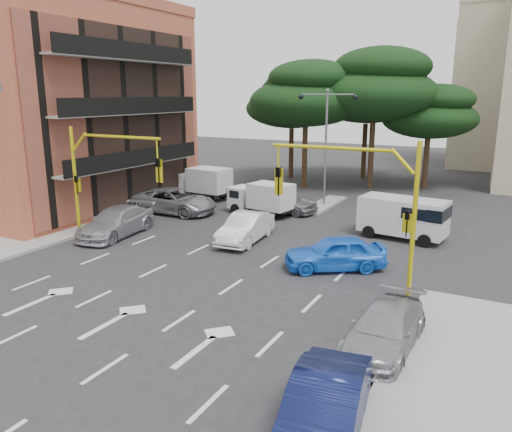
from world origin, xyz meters
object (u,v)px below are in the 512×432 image
(car_silver_wagon, at_px, (116,222))
(box_truck_b, at_px, (261,199))
(signal_mast_left, at_px, (100,170))
(car_silver_cross_b, at_px, (284,200))
(car_blue_compact, at_px, (335,253))
(car_silver_parked, at_px, (385,329))
(box_truck_a, at_px, (200,183))
(signal_mast_right, at_px, (367,195))
(street_lamp_center, at_px, (326,127))
(van_white, at_px, (403,218))
(car_silver_cross_a, at_px, (174,201))
(car_navy_parked, at_px, (324,412))
(car_white_hatch, at_px, (246,228))

(car_silver_wagon, distance_m, box_truck_b, 9.32)
(signal_mast_left, distance_m, car_silver_cross_b, 12.54)
(car_blue_compact, bearing_deg, car_silver_parked, -1.47)
(car_silver_wagon, bearing_deg, box_truck_a, 92.15)
(signal_mast_right, height_order, car_blue_compact, signal_mast_right)
(signal_mast_right, xyz_separation_m, street_lamp_center, (-6.80, 14.01, 1.54))
(signal_mast_right, height_order, street_lamp_center, street_lamp_center)
(car_silver_parked, distance_m, van_white, 12.66)
(street_lamp_center, bearing_deg, box_truck_b, -120.08)
(car_blue_compact, height_order, car_silver_cross_a, car_silver_cross_a)
(car_silver_cross_a, relative_size, van_white, 1.29)
(car_silver_parked, distance_m, box_truck_b, 17.70)
(van_white, bearing_deg, car_silver_cross_a, -79.26)
(car_navy_parked, xyz_separation_m, van_white, (-1.98, 17.33, 0.37))
(car_silver_cross_b, distance_m, box_truck_a, 7.41)
(signal_mast_right, relative_size, car_white_hatch, 1.32)
(signal_mast_right, relative_size, van_white, 1.34)
(car_blue_compact, bearing_deg, signal_mast_right, 9.64)
(street_lamp_center, height_order, car_silver_cross_a, street_lamp_center)
(street_lamp_center, xyz_separation_m, car_navy_parked, (8.54, -22.96, -4.68))
(signal_mast_right, bearing_deg, box_truck_a, 142.77)
(car_silver_cross_b, xyz_separation_m, van_white, (8.23, -2.64, 0.34))
(car_white_hatch, relative_size, box_truck_b, 1.06)
(car_blue_compact, bearing_deg, street_lamp_center, 169.67)
(signal_mast_left, bearing_deg, car_white_hatch, 31.88)
(street_lamp_center, distance_m, car_blue_compact, 13.83)
(van_white, bearing_deg, box_truck_b, -90.36)
(street_lamp_center, xyz_separation_m, car_silver_cross_b, (-1.67, -3.00, -4.65))
(car_silver_wagon, xyz_separation_m, car_silver_cross_b, (5.77, 9.47, 0.02))
(car_silver_cross_a, relative_size, box_truck_b, 1.34)
(car_silver_cross_b, relative_size, car_silver_parked, 1.02)
(car_white_hatch, xyz_separation_m, car_silver_cross_a, (-7.32, 3.49, 0.05))
(car_white_hatch, distance_m, car_silver_cross_a, 8.11)
(car_silver_cross_a, bearing_deg, van_white, -88.18)
(box_truck_b, bearing_deg, car_silver_parked, -131.62)
(signal_mast_right, distance_m, street_lamp_center, 15.65)
(car_silver_cross_a, height_order, box_truck_b, box_truck_b)
(car_blue_compact, height_order, car_silver_wagon, car_silver_wagon)
(car_blue_compact, distance_m, box_truck_a, 17.21)
(car_silver_cross_b, bearing_deg, car_silver_wagon, 159.33)
(street_lamp_center, xyz_separation_m, car_silver_wagon, (-7.43, -12.47, -4.66))
(car_navy_parked, xyz_separation_m, box_truck_b, (-11.15, 18.46, 0.31))
(street_lamp_center, distance_m, car_silver_cross_b, 5.78)
(street_lamp_center, height_order, car_silver_cross_b, street_lamp_center)
(signal_mast_left, distance_m, car_silver_wagon, 3.54)
(car_white_hatch, bearing_deg, box_truck_b, 104.23)
(box_truck_a, bearing_deg, car_navy_parked, -135.90)
(car_silver_wagon, relative_size, car_silver_cross_b, 1.15)
(car_blue_compact, distance_m, car_silver_parked, 7.13)
(signal_mast_left, height_order, car_silver_parked, signal_mast_left)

